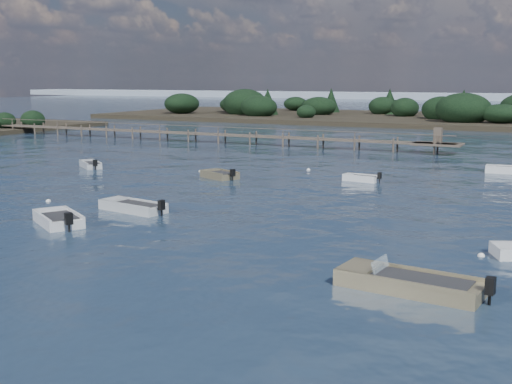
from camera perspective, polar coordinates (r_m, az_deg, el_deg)
The scene contains 16 objects.
ground at distance 81.85m, azimuth 14.65°, elevation 4.32°, with size 400.00×400.00×0.00m, color #162435.
dinghy_extra_b at distance 50.31m, azimuth -3.25°, elevation 1.42°, with size 3.49×2.84×1.14m.
tender_far_grey_b at distance 56.66m, azimuth 21.37°, elevation 1.73°, with size 3.64×1.45×1.24m.
dinghy_mid_grey at distance 38.39m, azimuth -10.89°, elevation -1.44°, with size 4.69×2.28×1.16m.
dinghy_mid_white_a at distance 24.45m, azimuth 13.40°, elevation -8.11°, with size 5.71×2.51×1.32m.
dinghy_extra_a at distance 35.87m, azimuth -17.16°, elevation -2.49°, with size 4.00×3.42×1.26m.
tender_far_white at distance 49.35m, azimuth 9.30°, elevation 1.12°, with size 3.01×1.36×1.01m.
tender_far_grey at distance 58.07m, azimuth -14.49°, elevation 2.27°, with size 3.31×2.89×1.14m.
buoy_b at distance 25.96m, azimuth 11.89°, elevation -7.37°, with size 0.32×0.32×0.32m, color silver.
buoy_c at distance 37.05m, azimuth -16.76°, elevation -2.35°, with size 0.32×0.32×0.32m, color silver.
buoy_d at distance 29.89m, azimuth 19.38°, elevation -5.42°, with size 0.32×0.32×0.32m, color silver.
buoy_e at distance 54.86m, azimuth 4.69°, elevation 1.95°, with size 0.32×0.32×0.32m, color silver.
buoy_extra_a at distance 42.71m, azimuth -17.97°, elevation -0.81°, with size 0.32×0.32×0.32m, color silver.
buoy_extra_b at distance 53.97m, azimuth -4.96°, elevation 1.82°, with size 0.32×0.32×0.32m, color silver.
jetty at distance 78.24m, azimuth -3.07°, elevation 5.10°, with size 64.50×3.20×3.40m.
distant_haze at distance 271.74m, azimuth 3.50°, elevation 8.38°, with size 280.00×20.00×2.40m, color #8694A6.
Camera 1 is at (16.88, -19.72, 7.66)m, focal length 45.00 mm.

